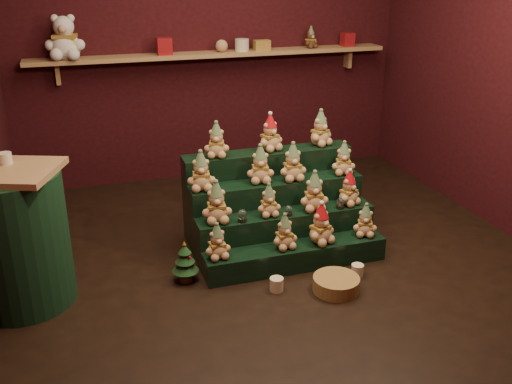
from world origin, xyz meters
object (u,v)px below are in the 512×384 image
object	(u,v)px
wicker_basket	(336,284)
white_bear	(64,31)
riser_tier_front	(296,256)
mug_right	(357,270)
snow_globe_b	(289,211)
brown_bear	(311,38)
snow_globe_c	(340,203)
mug_left	(277,284)
side_table	(17,238)
mini_christmas_tree	(185,262)
snow_globe_a	(242,216)

from	to	relation	value
wicker_basket	white_bear	bearing A→B (deg)	123.43
riser_tier_front	mug_right	bearing A→B (deg)	-34.46
snow_globe_b	brown_bear	xyz separation A→B (m)	(0.94, 1.89, 1.03)
snow_globe_c	wicker_basket	size ratio (longest dim) A/B	0.27
mug_left	wicker_basket	distance (m)	0.42
wicker_basket	snow_globe_c	bearing A→B (deg)	63.39
snow_globe_c	white_bear	xyz separation A→B (m)	(-1.90, 1.89, 1.16)
snow_globe_b	white_bear	size ratio (longest dim) A/B	0.16
riser_tier_front	wicker_basket	xyz separation A→B (m)	(0.15, -0.40, -0.04)
snow_globe_b	brown_bear	size ratio (longest dim) A/B	0.37
snow_globe_c	mug_right	bearing A→B (deg)	-95.95
side_table	mug_left	xyz separation A→B (m)	(1.66, -0.41, -0.42)
brown_bear	mini_christmas_tree	bearing A→B (deg)	-149.72
mug_left	mug_right	distance (m)	0.63
white_bear	mug_right	bearing A→B (deg)	-41.53
riser_tier_front	white_bear	distance (m)	2.92
mug_right	white_bear	distance (m)	3.33
riser_tier_front	wicker_basket	world-z (taller)	riser_tier_front
snow_globe_b	white_bear	bearing A→B (deg)	127.79
snow_globe_c	brown_bear	world-z (taller)	brown_bear
snow_globe_c	mug_left	bearing A→B (deg)	-147.58
snow_globe_c	white_bear	size ratio (longest dim) A/B	0.18
riser_tier_front	side_table	world-z (taller)	side_table
side_table	brown_bear	xyz separation A→B (m)	(2.86, 1.91, 0.95)
riser_tier_front	mug_left	size ratio (longest dim) A/B	14.41
snow_globe_c	mug_right	distance (m)	0.56
side_table	mini_christmas_tree	size ratio (longest dim) A/B	2.96
brown_bear	white_bear	bearing A→B (deg)	161.85
snow_globe_b	wicker_basket	xyz separation A→B (m)	(0.15, -0.56, -0.35)
mug_left	brown_bear	world-z (taller)	brown_bear
snow_globe_c	brown_bear	bearing A→B (deg)	74.77
riser_tier_front	mini_christmas_tree	xyz separation A→B (m)	(-0.83, 0.05, 0.07)
mug_left	mini_christmas_tree	bearing A→B (deg)	150.93
side_table	mini_christmas_tree	bearing A→B (deg)	16.45
mini_christmas_tree	mug_right	bearing A→B (deg)	-14.60
riser_tier_front	white_bear	size ratio (longest dim) A/B	2.82
side_table	mini_christmas_tree	distance (m)	1.13
side_table	wicker_basket	xyz separation A→B (m)	(2.06, -0.54, -0.42)
snow_globe_a	mug_left	xyz separation A→B (m)	(0.12, -0.43, -0.36)
snow_globe_b	mini_christmas_tree	bearing A→B (deg)	-172.60
mini_christmas_tree	wicker_basket	size ratio (longest dim) A/B	0.98
snow_globe_a	brown_bear	xyz separation A→B (m)	(1.31, 1.89, 1.02)
snow_globe_a	white_bear	world-z (taller)	white_bear
mug_right	white_bear	bearing A→B (deg)	128.67
snow_globe_b	white_bear	world-z (taller)	white_bear
snow_globe_a	wicker_basket	bearing A→B (deg)	-47.20
brown_bear	mug_left	bearing A→B (deg)	-135.33
side_table	wicker_basket	world-z (taller)	side_table
wicker_basket	mug_right	bearing A→B (deg)	29.76
snow_globe_b	white_bear	distance (m)	2.66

